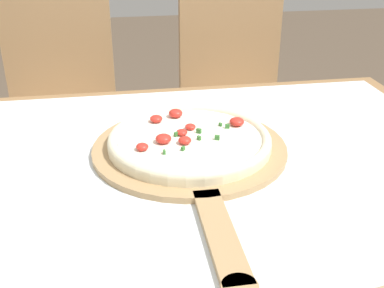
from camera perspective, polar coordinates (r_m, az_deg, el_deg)
dining_table at (r=0.94m, az=-0.11°, el=-9.41°), size 1.23×0.98×0.72m
towel_cloth at (r=0.89m, az=-0.12°, el=-3.98°), size 1.15×0.90×0.00m
pizza_peel at (r=0.95m, az=-0.06°, el=-1.14°), size 0.39×0.63×0.01m
pizza at (r=0.96m, az=-0.31°, el=0.54°), size 0.33×0.33×0.04m
chair_left at (r=1.77m, az=-15.17°, el=4.12°), size 0.41×0.41×0.91m
chair_right at (r=1.81m, az=4.97°, el=5.48°), size 0.40×0.40×0.91m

